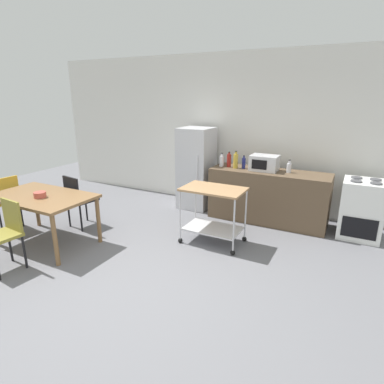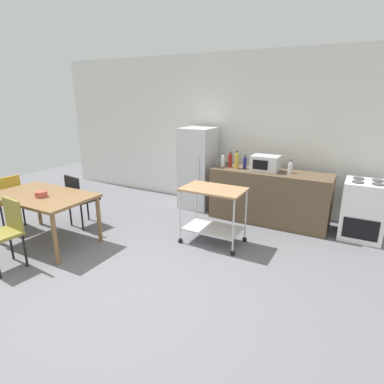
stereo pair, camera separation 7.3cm
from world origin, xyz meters
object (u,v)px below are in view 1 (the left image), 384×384
Objects in this scene: stove_oven at (361,209)px; refrigerator at (196,168)px; bottle_soda at (244,163)px; bottle_vinegar at (289,167)px; chair_olive at (5,231)px; bottle_sparkling_water at (222,161)px; bottle_wine at (229,160)px; dining_table at (42,201)px; chair_black at (79,198)px; microwave at (264,163)px; bottle_sesame_oil at (236,161)px; fruit_bowl at (40,195)px; chair_mustard at (5,199)px; kitchen_cart at (213,206)px.

stove_oven is 2.92m from refrigerator.
bottle_soda is 0.77m from bottle_vinegar.
chair_olive is at bearing -107.90° from refrigerator.
bottle_wine reaches higher than bottle_sparkling_water.
refrigerator is at bearing 166.93° from bottle_sparkling_water.
chair_black reaches higher than dining_table.
bottle_sparkling_water is at bearing -177.38° from microwave.
refrigerator is 0.76m from bottle_wine.
refrigerator is (1.25, 2.51, 0.10)m from dining_table.
chair_olive is at bearing -73.83° from dining_table.
refrigerator reaches higher than stove_oven.
refrigerator is at bearing 173.20° from bottle_soda.
dining_table is at bearing -137.12° from microwave.
fruit_bowl is at bearing -129.76° from bottle_sesame_oil.
microwave is at bearing -179.32° from stove_oven.
chair_olive is 3.53m from bottle_sparkling_water.
chair_mustard is 0.57× the size of refrigerator.
chair_black is at bearing -149.35° from bottle_vinegar.
stove_oven is (3.94, 3.15, -0.07)m from chair_olive.
bottle_sparkling_water is 1.13× the size of bottle_vinegar.
bottle_sesame_oil is 3.17m from fruit_bowl.
stove_oven is at bearing 1.09° from bottle_soda.
chair_black is at bearing -142.45° from bottle_soda.
bottle_wine is at bearing 52.64° from fruit_bowl.
chair_olive is at bearing -131.42° from bottle_vinegar.
bottle_sesame_oil is at bearing -177.95° from stove_oven.
chair_mustard is 0.97× the size of stove_oven.
bottle_sesame_oil is 0.50m from microwave.
refrigerator is 1.70× the size of kitchen_cart.
bottle_soda is (2.24, 2.39, 0.33)m from dining_table.
bottle_vinegar is at bearing 5.91° from microwave.
chair_mustard is 5.68m from stove_oven.
dining_table is at bearing -116.47° from refrigerator.
refrigerator is at bearing 178.40° from stove_oven.
chair_mustard is (-1.02, -0.60, 0.00)m from chair_black.
microwave is 2.76× the size of fruit_bowl.
fruit_bowl is at bearing -148.41° from stove_oven.
bottle_vinegar is (2.80, 3.17, 0.47)m from chair_olive.
microwave reaches higher than chair_black.
bottle_wine is at bearing -9.45° from refrigerator.
bottle_vinegar reaches higher than fruit_bowl.
bottle_sparkling_water is 1.46× the size of fruit_bowl.
bottle_vinegar is at bearing -1.88° from refrigerator.
bottle_soda is at bearing 15.12° from bottle_sesame_oil.
microwave is at bearing 72.34° from kitchen_cart.
stove_oven is 2.00× the size of microwave.
stove_oven is 5.52× the size of fruit_bowl.
bottle_soda is (0.28, 0.00, -0.02)m from bottle_wine.
bottle_vinegar is (3.00, 2.45, 0.31)m from dining_table.
dining_table is 1.69× the size of chair_mustard.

